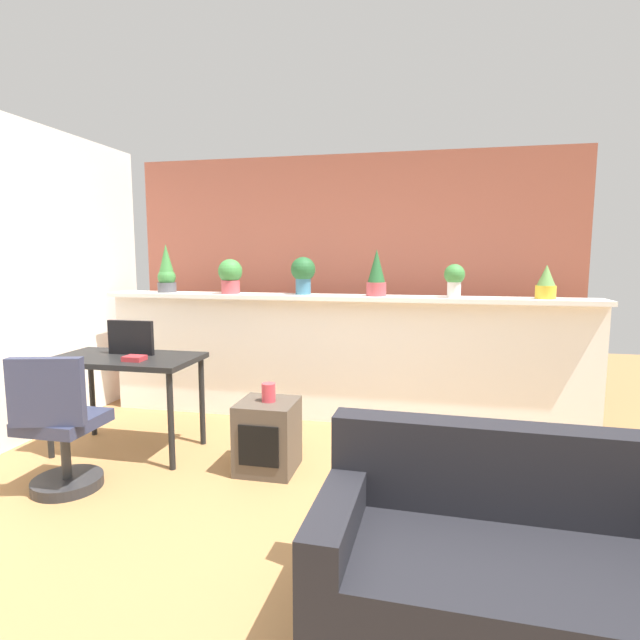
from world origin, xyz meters
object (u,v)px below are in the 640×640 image
object	(u,v)px
potted_plant_3	(376,274)
desk	(126,367)
side_cube_shelf	(268,436)
book_on_desk	(134,358)
tv_monitor	(131,338)
couch	(517,575)
potted_plant_2	(303,273)
potted_plant_0	(166,272)
potted_plant_5	(546,283)
potted_plant_1	(230,275)
vase_on_shelf	(269,392)
potted_plant_4	(454,278)
office_chair	(60,434)

from	to	relation	value
potted_plant_3	desk	distance (m)	2.19
potted_plant_3	side_cube_shelf	distance (m)	1.71
book_on_desk	tv_monitor	bearing A→B (deg)	127.20
desk	couch	xyz separation A→B (m)	(2.62, -1.44, -0.38)
potted_plant_2	book_on_desk	size ratio (longest dim) A/B	2.34
potted_plant_0	desk	world-z (taller)	potted_plant_0
potted_plant_5	tv_monitor	xyz separation A→B (m)	(-3.19, -0.95, -0.41)
potted_plant_1	side_cube_shelf	size ratio (longest dim) A/B	0.64
vase_on_shelf	book_on_desk	distance (m)	1.04
desk	book_on_desk	distance (m)	0.23
potted_plant_5	side_cube_shelf	distance (m)	2.55
potted_plant_2	desk	distance (m)	1.70
tv_monitor	potted_plant_0	bearing A→B (deg)	102.45
potted_plant_2	desk	xyz separation A→B (m)	(-1.14, -1.06, -0.70)
potted_plant_4	tv_monitor	xyz separation A→B (m)	(-2.46, -0.92, -0.44)
side_cube_shelf	office_chair	bearing A→B (deg)	-153.22
vase_on_shelf	desk	bearing A→B (deg)	174.91
tv_monitor	book_on_desk	bearing A→B (deg)	-52.80
potted_plant_2	potted_plant_3	xyz separation A→B (m)	(0.67, -0.04, -0.01)
potted_plant_2	desk	world-z (taller)	potted_plant_2
office_chair	couch	world-z (taller)	office_chair
potted_plant_2	office_chair	world-z (taller)	potted_plant_2
potted_plant_2	potted_plant_4	xyz separation A→B (m)	(1.33, -0.06, -0.03)
side_cube_shelf	vase_on_shelf	xyz separation A→B (m)	(0.01, 0.01, 0.31)
potted_plant_4	book_on_desk	xyz separation A→B (m)	(-2.31, -1.12, -0.56)
potted_plant_1	desk	bearing A→B (deg)	-113.94
potted_plant_3	potted_plant_5	xyz separation A→B (m)	(1.39, 0.01, -0.06)
potted_plant_1	office_chair	bearing A→B (deg)	-105.15
potted_plant_0	couch	distance (m)	3.92
tv_monitor	side_cube_shelf	world-z (taller)	tv_monitor
potted_plant_4	office_chair	world-z (taller)	potted_plant_4
side_cube_shelf	couch	distance (m)	1.96
potted_plant_2	potted_plant_3	size ratio (longest dim) A/B	0.84
office_chair	couch	xyz separation A→B (m)	(2.63, -0.72, -0.11)
potted_plant_0	tv_monitor	size ratio (longest dim) A/B	1.22
desk	office_chair	size ratio (longest dim) A/B	1.21
potted_plant_3	potted_plant_4	world-z (taller)	potted_plant_3
vase_on_shelf	potted_plant_5	bearing A→B (deg)	29.44
potted_plant_3	couch	world-z (taller)	potted_plant_3
potted_plant_0	potted_plant_5	size ratio (longest dim) A/B	1.65
potted_plant_3	potted_plant_5	size ratio (longest dim) A/B	1.46
potted_plant_4	couch	world-z (taller)	potted_plant_4
potted_plant_2	side_cube_shelf	xyz separation A→B (m)	(0.03, -1.17, -1.11)
desk	vase_on_shelf	size ratio (longest dim) A/B	8.47
potted_plant_0	vase_on_shelf	distance (m)	1.97
potted_plant_3	office_chair	world-z (taller)	potted_plant_3
potted_plant_0	couch	size ratio (longest dim) A/B	0.29
desk	vase_on_shelf	xyz separation A→B (m)	(1.18, -0.10, -0.10)
office_chair	desk	bearing A→B (deg)	88.64
potted_plant_0	couch	bearing A→B (deg)	-41.28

